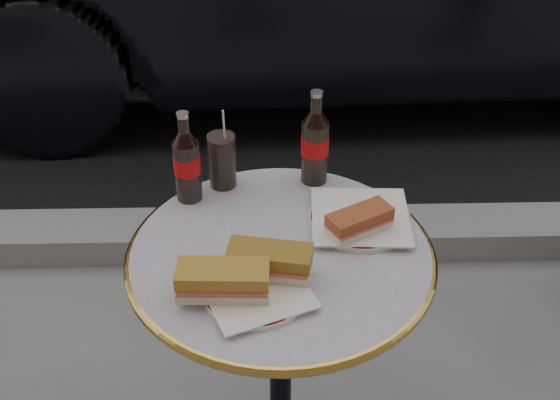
{
  "coord_description": "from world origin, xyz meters",
  "views": [
    {
      "loc": [
        -0.03,
        -1.08,
        1.63
      ],
      "look_at": [
        0.0,
        0.05,
        0.82
      ],
      "focal_mm": 45.0,
      "sensor_mm": 36.0,
      "label": 1
    }
  ],
  "objects_px": {
    "bistro_table": "(281,372)",
    "cola_glass": "(222,161)",
    "plate_left": "(255,292)",
    "cola_bottle_left": "(186,157)",
    "cola_bottle_right": "(315,137)",
    "plate_right": "(360,219)"
  },
  "relations": [
    {
      "from": "bistro_table",
      "to": "cola_glass",
      "type": "height_order",
      "value": "cola_glass"
    },
    {
      "from": "bistro_table",
      "to": "plate_left",
      "type": "distance_m",
      "value": 0.4
    },
    {
      "from": "plate_left",
      "to": "cola_bottle_left",
      "type": "relative_size",
      "value": 0.91
    },
    {
      "from": "cola_bottle_right",
      "to": "cola_bottle_left",
      "type": "bearing_deg",
      "value": -167.15
    },
    {
      "from": "bistro_table",
      "to": "plate_left",
      "type": "xyz_separation_m",
      "value": [
        -0.05,
        -0.13,
        0.37
      ]
    },
    {
      "from": "cola_bottle_right",
      "to": "cola_glass",
      "type": "bearing_deg",
      "value": -176.1
    },
    {
      "from": "plate_left",
      "to": "plate_right",
      "type": "relative_size",
      "value": 0.91
    },
    {
      "from": "cola_glass",
      "to": "cola_bottle_left",
      "type": "bearing_deg",
      "value": -145.5
    },
    {
      "from": "cola_bottle_right",
      "to": "cola_glass",
      "type": "distance_m",
      "value": 0.21
    },
    {
      "from": "plate_left",
      "to": "cola_bottle_right",
      "type": "xyz_separation_m",
      "value": [
        0.13,
        0.37,
        0.11
      ]
    },
    {
      "from": "plate_right",
      "to": "cola_bottle_left",
      "type": "distance_m",
      "value": 0.39
    },
    {
      "from": "bistro_table",
      "to": "plate_left",
      "type": "bearing_deg",
      "value": -111.68
    },
    {
      "from": "plate_right",
      "to": "cola_glass",
      "type": "relative_size",
      "value": 1.68
    },
    {
      "from": "cola_bottle_right",
      "to": "bistro_table",
      "type": "bearing_deg",
      "value": -108.2
    },
    {
      "from": "bistro_table",
      "to": "plate_right",
      "type": "distance_m",
      "value": 0.42
    },
    {
      "from": "cola_bottle_right",
      "to": "cola_glass",
      "type": "relative_size",
      "value": 1.76
    },
    {
      "from": "cola_glass",
      "to": "plate_right",
      "type": "bearing_deg",
      "value": -26.35
    },
    {
      "from": "bistro_table",
      "to": "plate_right",
      "type": "height_order",
      "value": "plate_right"
    },
    {
      "from": "plate_left",
      "to": "plate_right",
      "type": "height_order",
      "value": "plate_right"
    },
    {
      "from": "cola_bottle_left",
      "to": "cola_bottle_right",
      "type": "relative_size",
      "value": 0.94
    },
    {
      "from": "cola_bottle_left",
      "to": "cola_bottle_right",
      "type": "distance_m",
      "value": 0.28
    },
    {
      "from": "plate_left",
      "to": "cola_glass",
      "type": "relative_size",
      "value": 1.52
    }
  ]
}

